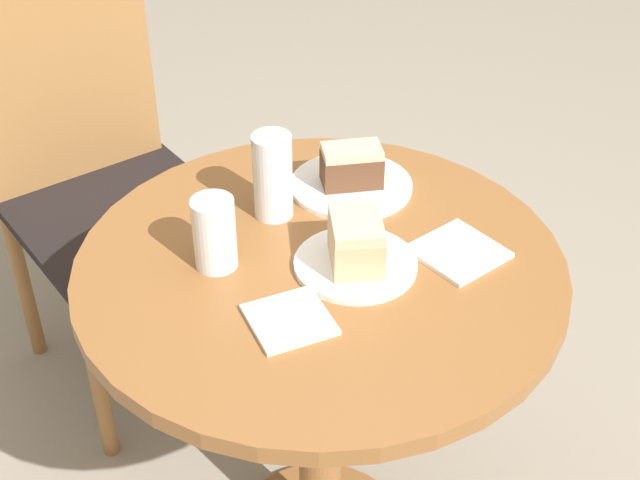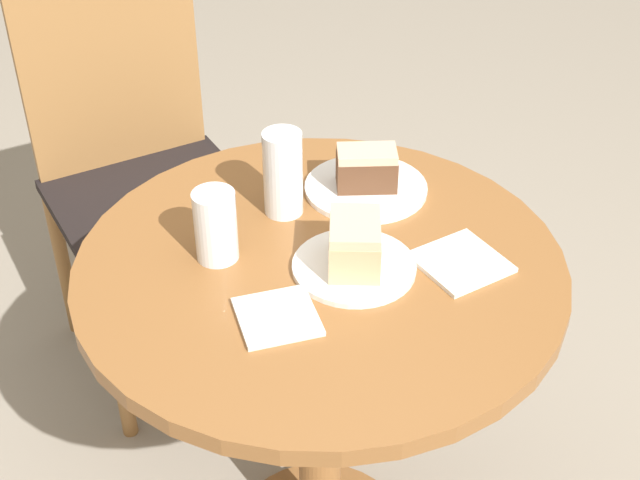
% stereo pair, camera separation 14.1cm
% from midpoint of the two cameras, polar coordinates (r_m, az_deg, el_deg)
% --- Properties ---
extents(table, '(0.80, 0.80, 0.74)m').
position_cam_midpoint_polar(table, '(1.54, -2.63, -6.35)').
color(table, brown).
rests_on(table, ground_plane).
extents(chair, '(0.47, 0.49, 0.95)m').
position_cam_midpoint_polar(chair, '(2.14, -15.34, 3.17)').
color(chair, olive).
rests_on(chair, ground_plane).
extents(plate_near, '(0.20, 0.20, 0.01)m').
position_cam_midpoint_polar(plate_near, '(1.41, -0.55, -1.66)').
color(plate_near, white).
rests_on(plate_near, table).
extents(plate_far, '(0.22, 0.22, 0.01)m').
position_cam_midpoint_polar(plate_far, '(1.61, -0.50, 3.43)').
color(plate_far, white).
rests_on(plate_far, table).
extents(cake_slice_near, '(0.12, 0.13, 0.08)m').
position_cam_midpoint_polar(cake_slice_near, '(1.39, -0.56, -0.17)').
color(cake_slice_near, tan).
rests_on(cake_slice_near, plate_near).
extents(cake_slice_far, '(0.12, 0.10, 0.07)m').
position_cam_midpoint_polar(cake_slice_far, '(1.58, -0.51, 4.70)').
color(cake_slice_far, brown).
rests_on(cake_slice_far, plate_far).
extents(glass_lemonade, '(0.07, 0.07, 0.15)m').
position_cam_midpoint_polar(glass_lemonade, '(1.51, -5.71, 3.68)').
color(glass_lemonade, beige).
rests_on(glass_lemonade, table).
extents(glass_water, '(0.07, 0.07, 0.12)m').
position_cam_midpoint_polar(glass_water, '(1.41, -9.62, 0.15)').
color(glass_water, silver).
rests_on(glass_water, table).
extents(napkin_stack, '(0.14, 0.14, 0.01)m').
position_cam_midpoint_polar(napkin_stack, '(1.45, 6.12, -0.86)').
color(napkin_stack, silver).
rests_on(napkin_stack, table).
extents(fork, '(0.09, 0.16, 0.00)m').
position_cam_midpoint_polar(fork, '(1.52, -1.10, 1.11)').
color(fork, silver).
rests_on(fork, table).
extents(napkin_side, '(0.13, 0.13, 0.01)m').
position_cam_midpoint_polar(napkin_side, '(1.32, -5.05, -5.22)').
color(napkin_side, silver).
rests_on(napkin_side, table).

